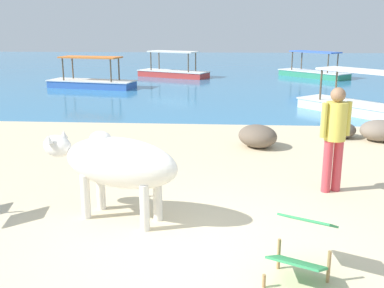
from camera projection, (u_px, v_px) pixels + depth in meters
sand_beach at (203, 258)px, 5.06m from camera, size 18.00×14.00×0.04m
water_surface at (221, 71)px, 26.29m from camera, size 60.00×36.00×0.03m
cow at (116, 163)px, 5.87m from camera, size 2.08×1.15×1.17m
deck_chair_near at (303, 243)px, 4.54m from camera, size 0.82×0.92×0.68m
person_standing at (335, 132)px, 6.82m from camera, size 0.48×0.32×1.62m
shore_rock_large at (380, 131)px, 10.06m from camera, size 0.90×0.78×0.47m
shore_rock_medium at (258, 136)px, 9.55m from camera, size 1.14×1.14×0.48m
shore_rock_small at (342, 130)px, 10.39m from camera, size 0.88×0.90×0.35m
shore_rock_flat at (110, 150)px, 8.55m from camera, size 0.59×0.70×0.45m
boat_blue at (92, 81)px, 18.88m from camera, size 3.83×1.88×1.29m
boat_green at (314, 72)px, 22.69m from camera, size 3.34×3.48×1.29m
boat_red at (173, 72)px, 22.86m from camera, size 3.82×2.56×1.29m
boat_white at (358, 104)px, 13.31m from camera, size 3.29×3.53×1.29m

